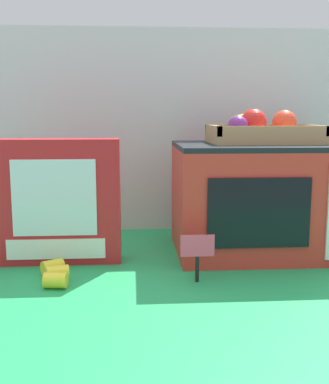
% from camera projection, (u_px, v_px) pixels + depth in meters
% --- Properties ---
extents(ground_plane, '(1.70, 1.70, 0.00)m').
position_uv_depth(ground_plane, '(197.00, 255.00, 1.18)').
color(ground_plane, '#219E54').
rests_on(ground_plane, ground).
extents(display_back_panel, '(1.61, 0.03, 0.59)m').
position_uv_depth(display_back_panel, '(185.00, 131.00, 1.42)').
color(display_back_panel, silver).
rests_on(display_back_panel, ground).
extents(toy_microwave, '(0.44, 0.30, 0.27)m').
position_uv_depth(toy_microwave, '(264.00, 198.00, 1.20)').
color(toy_microwave, red).
rests_on(toy_microwave, ground).
extents(food_groups_crate, '(0.27, 0.19, 0.08)m').
position_uv_depth(food_groups_crate, '(261.00, 131.00, 1.20)').
color(food_groups_crate, tan).
rests_on(food_groups_crate, toy_microwave).
extents(cookie_set_box, '(0.29, 0.07, 0.29)m').
position_uv_depth(cookie_set_box, '(57.00, 202.00, 1.11)').
color(cookie_set_box, red).
rests_on(cookie_set_box, ground).
extents(price_sign, '(0.07, 0.01, 0.10)m').
position_uv_depth(price_sign, '(197.00, 251.00, 0.98)').
color(price_sign, black).
rests_on(price_sign, ground).
extents(loose_toy_banana, '(0.07, 0.13, 0.03)m').
position_uv_depth(loose_toy_banana, '(55.00, 273.00, 1.00)').
color(loose_toy_banana, yellow).
rests_on(loose_toy_banana, ground).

